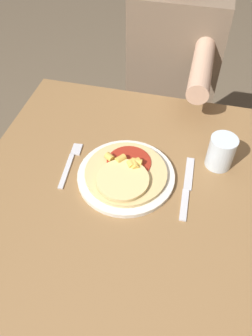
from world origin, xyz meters
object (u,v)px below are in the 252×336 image
Objects in this scene: knife at (187,188)px; pizza at (126,173)px; drinking_glass at (221,152)px; person_diner at (174,70)px; plate at (126,176)px; dining_table at (137,218)px; fork at (71,162)px.

pizza is at bearing -178.59° from knife.
drinking_glass is 0.60m from person_diner.
knife is (0.17, -0.00, -0.00)m from plate.
plate is at bearing 134.94° from dining_table.
pizza is at bearing -154.62° from drinking_glass.
dining_table is at bearing -15.92° from fork.
pizza is 0.19× the size of person_diner.
pizza is 0.17m from knife.
dining_table is 0.26m from fork.
person_diner is (0.22, 0.65, -0.06)m from fork.
drinking_glass is at bearing -70.35° from person_diner.
plate is at bearing -5.85° from fork.
pizza is 2.30× the size of drinking_glass.
plate is 0.17m from knife.
dining_table is 3.40× the size of plate.
knife is at bearing -2.95° from fork.
dining_table is 0.19m from knife.
person_diner is (0.00, 0.71, 0.07)m from dining_table.
pizza is (0.00, -0.00, 0.02)m from plate.
pizza is 0.17m from fork.
pizza reaches higher than knife.
knife is 2.23× the size of drinking_glass.
fork is 0.15× the size of person_diner.
person_diner is at bearing 85.86° from plate.
fork is (-0.17, 0.02, -0.02)m from pizza.
pizza is 0.27m from drinking_glass.
fork is 0.69m from person_diner.
plate reaches higher than fork.
fork is at bearing 172.72° from pizza.
person_diner reaches higher than drinking_glass.
dining_table is at bearing -142.43° from drinking_glass.
pizza reaches higher than fork.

